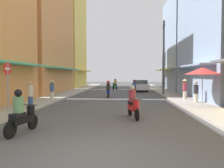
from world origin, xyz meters
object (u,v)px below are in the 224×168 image
motorbike_green (115,85)px  pedestrian_far (30,95)px  motorbike_red (133,103)px  utility_pole (164,57)px  parked_car (140,85)px  pedestrian_foreground (196,93)px  vendor_umbrella (203,71)px  street_sign_no_entry (8,83)px  motorbike_black (22,114)px  pedestrian_crossing (52,89)px  motorbike_blue (108,90)px  pedestrian_midway (185,88)px  motorbike_orange (134,88)px

motorbike_green → pedestrian_far: 18.29m
motorbike_red → utility_pole: utility_pole is taller
parked_car → pedestrian_foreground: 12.56m
pedestrian_far → vendor_umbrella: (10.45, 1.15, 1.47)m
motorbike_green → parked_car: bearing=-35.9°
motorbike_red → street_sign_no_entry: 5.89m
motorbike_green → pedestrian_far: pedestrian_far is taller
parked_car → utility_pole: size_ratio=0.56×
motorbike_black → vendor_umbrella: (8.40, 6.43, 1.62)m
pedestrian_far → pedestrian_crossing: (-0.18, 4.36, 0.11)m
pedestrian_foreground → street_sign_no_entry: street_sign_no_entry is taller
motorbike_blue → pedestrian_crossing: size_ratio=1.06×
motorbike_red → parked_car: 17.66m
pedestrian_crossing → parked_car: bearing=55.0°
motorbike_red → pedestrian_midway: (4.39, 7.24, 0.29)m
utility_pole → motorbike_blue: bearing=-155.8°
motorbike_green → street_sign_no_entry: street_sign_no_entry is taller
motorbike_red → utility_pole: bearing=73.6°
motorbike_green → pedestrian_midway: bearing=-64.0°
parked_car → pedestrian_midway: pedestrian_midway is taller
pedestrian_far → pedestrian_foreground: 11.21m
motorbike_black → motorbike_blue: 12.65m
motorbike_blue → parked_car: motorbike_blue is taller
utility_pole → vendor_umbrella: bearing=-83.8°
pedestrian_crossing → motorbike_green: bearing=71.9°
motorbike_black → utility_pole: (7.47, 14.92, 3.15)m
motorbike_red → vendor_umbrella: bearing=37.3°
pedestrian_far → pedestrian_crossing: size_ratio=0.99×
street_sign_no_entry → utility_pole: bearing=53.9°
motorbike_black → pedestrian_far: size_ratio=1.06×
pedestrian_foreground → parked_car: bearing=104.8°
pedestrian_crossing → vendor_umbrella: 11.19m
motorbike_orange → motorbike_red: 13.46m
utility_pole → pedestrian_crossing: bearing=-151.5°
pedestrian_far → utility_pole: (9.53, 9.63, 3.00)m
motorbike_green → street_sign_no_entry: bearing=-100.7°
motorbike_red → pedestrian_foreground: size_ratio=1.10×
vendor_umbrella → utility_pole: utility_pole is taller
motorbike_red → parked_car: motorbike_red is taller
motorbike_black → vendor_umbrella: 10.70m
motorbike_green → pedestrian_foreground: size_ratio=1.09×
motorbike_red → pedestrian_foreground: (4.69, 5.45, 0.10)m
pedestrian_foreground → pedestrian_crossing: pedestrian_crossing is taller
vendor_umbrella → pedestrian_crossing: bearing=163.2°
motorbike_black → street_sign_no_entry: bearing=127.6°
pedestrian_foreground → pedestrian_midway: size_ratio=0.91×
motorbike_black → motorbike_red: size_ratio=1.01×
street_sign_no_entry → pedestrian_far: bearing=95.6°
vendor_umbrella → parked_car: bearing=101.6°
pedestrian_midway → motorbike_green: bearing=116.0°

